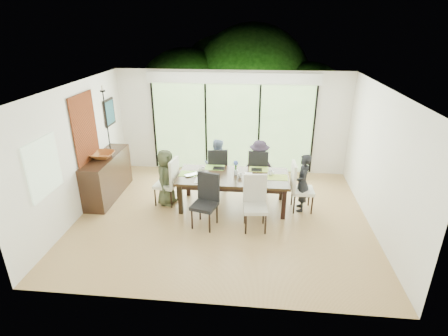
# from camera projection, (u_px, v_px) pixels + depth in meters

# --- Properties ---
(floor) EXTENTS (6.00, 5.00, 0.01)m
(floor) POSITION_uv_depth(u_px,v_px,m) (223.00, 216.00, 7.40)
(floor) COLOR olive
(floor) RESTS_ON ground
(ceiling) EXTENTS (6.00, 5.00, 0.01)m
(ceiling) POSITION_uv_depth(u_px,v_px,m) (223.00, 87.00, 6.34)
(ceiling) COLOR white
(ceiling) RESTS_ON wall_back
(wall_back) EXTENTS (6.00, 0.02, 2.70)m
(wall_back) POSITION_uv_depth(u_px,v_px,m) (232.00, 123.00, 9.17)
(wall_back) COLOR white
(wall_back) RESTS_ON floor
(wall_front) EXTENTS (6.00, 0.02, 2.70)m
(wall_front) POSITION_uv_depth(u_px,v_px,m) (203.00, 225.00, 4.57)
(wall_front) COLOR silver
(wall_front) RESTS_ON floor
(wall_left) EXTENTS (0.02, 5.00, 2.70)m
(wall_left) POSITION_uv_depth(u_px,v_px,m) (77.00, 151.00, 7.14)
(wall_left) COLOR white
(wall_left) RESTS_ON floor
(wall_right) EXTENTS (0.02, 5.00, 2.70)m
(wall_right) POSITION_uv_depth(u_px,v_px,m) (381.00, 162.00, 6.60)
(wall_right) COLOR silver
(wall_right) RESTS_ON floor
(glass_doors) EXTENTS (4.20, 0.02, 2.30)m
(glass_doors) POSITION_uv_depth(u_px,v_px,m) (232.00, 128.00, 9.19)
(glass_doors) COLOR #598C3F
(glass_doors) RESTS_ON wall_back
(blinds_header) EXTENTS (4.40, 0.06, 0.28)m
(blinds_header) POSITION_uv_depth(u_px,v_px,m) (233.00, 78.00, 8.68)
(blinds_header) COLOR white
(blinds_header) RESTS_ON wall_back
(mullion_a) EXTENTS (0.05, 0.04, 2.30)m
(mullion_a) POSITION_uv_depth(u_px,v_px,m) (154.00, 126.00, 9.38)
(mullion_a) COLOR black
(mullion_a) RESTS_ON wall_back
(mullion_b) EXTENTS (0.05, 0.04, 2.30)m
(mullion_b) POSITION_uv_depth(u_px,v_px,m) (206.00, 128.00, 9.25)
(mullion_b) COLOR black
(mullion_b) RESTS_ON wall_back
(mullion_c) EXTENTS (0.05, 0.04, 2.30)m
(mullion_c) POSITION_uv_depth(u_px,v_px,m) (259.00, 129.00, 9.12)
(mullion_c) COLOR black
(mullion_c) RESTS_ON wall_back
(mullion_d) EXTENTS (0.05, 0.04, 2.30)m
(mullion_d) POSITION_uv_depth(u_px,v_px,m) (313.00, 131.00, 8.99)
(mullion_d) COLOR black
(mullion_d) RESTS_ON wall_back
(side_window) EXTENTS (0.02, 0.90, 1.00)m
(side_window) POSITION_uv_depth(u_px,v_px,m) (44.00, 167.00, 5.98)
(side_window) COLOR #8CAD7F
(side_window) RESTS_ON wall_left
(deck) EXTENTS (6.00, 1.80, 0.10)m
(deck) POSITION_uv_depth(u_px,v_px,m) (234.00, 160.00, 10.53)
(deck) COLOR brown
(deck) RESTS_ON ground
(rail_top) EXTENTS (6.00, 0.08, 0.06)m
(rail_top) POSITION_uv_depth(u_px,v_px,m) (236.00, 133.00, 11.03)
(rail_top) COLOR brown
(rail_top) RESTS_ON deck
(foliage_left) EXTENTS (3.20, 3.20, 3.20)m
(foliage_left) POSITION_uv_depth(u_px,v_px,m) (185.00, 97.00, 11.77)
(foliage_left) COLOR #14380F
(foliage_left) RESTS_ON ground
(foliage_mid) EXTENTS (4.00, 4.00, 4.00)m
(foliage_mid) POSITION_uv_depth(u_px,v_px,m) (252.00, 84.00, 11.98)
(foliage_mid) COLOR #14380F
(foliage_mid) RESTS_ON ground
(foliage_right) EXTENTS (2.80, 2.80, 2.80)m
(foliage_right) POSITION_uv_depth(u_px,v_px,m) (306.00, 106.00, 11.29)
(foliage_right) COLOR #14380F
(foliage_right) RESTS_ON ground
(foliage_far) EXTENTS (3.60, 3.60, 3.60)m
(foliage_far) POSITION_uv_depth(u_px,v_px,m) (225.00, 86.00, 12.78)
(foliage_far) COLOR #14380F
(foliage_far) RESTS_ON ground
(table_top) EXTENTS (2.38, 1.09, 0.06)m
(table_top) POSITION_uv_depth(u_px,v_px,m) (233.00, 177.00, 7.52)
(table_top) COLOR black
(table_top) RESTS_ON floor
(table_apron) EXTENTS (2.18, 0.89, 0.10)m
(table_apron) POSITION_uv_depth(u_px,v_px,m) (233.00, 181.00, 7.55)
(table_apron) COLOR black
(table_apron) RESTS_ON floor
(table_leg_fl) EXTENTS (0.09, 0.09, 0.68)m
(table_leg_fl) POSITION_uv_depth(u_px,v_px,m) (180.00, 199.00, 7.37)
(table_leg_fl) COLOR black
(table_leg_fl) RESTS_ON floor
(table_leg_fr) EXTENTS (0.09, 0.09, 0.68)m
(table_leg_fr) POSITION_uv_depth(u_px,v_px,m) (284.00, 204.00, 7.17)
(table_leg_fr) COLOR black
(table_leg_fr) RESTS_ON floor
(table_leg_bl) EXTENTS (0.09, 0.09, 0.68)m
(table_leg_bl) POSITION_uv_depth(u_px,v_px,m) (188.00, 182.00, 8.16)
(table_leg_bl) COLOR black
(table_leg_bl) RESTS_ON floor
(table_leg_br) EXTENTS (0.09, 0.09, 0.68)m
(table_leg_br) POSITION_uv_depth(u_px,v_px,m) (282.00, 186.00, 7.96)
(table_leg_br) COLOR black
(table_leg_br) RESTS_ON floor
(chair_left_end) EXTENTS (0.52, 0.52, 1.09)m
(chair_left_end) POSITION_uv_depth(u_px,v_px,m) (166.00, 181.00, 7.72)
(chair_left_end) COLOR white
(chair_left_end) RESTS_ON floor
(chair_right_end) EXTENTS (0.48, 0.48, 1.09)m
(chair_right_end) POSITION_uv_depth(u_px,v_px,m) (303.00, 187.00, 7.45)
(chair_right_end) COLOR white
(chair_right_end) RESTS_ON floor
(chair_far_left) EXTENTS (0.54, 0.54, 1.09)m
(chair_far_left) POSITION_uv_depth(u_px,v_px,m) (217.00, 168.00, 8.41)
(chair_far_left) COLOR black
(chair_far_left) RESTS_ON floor
(chair_far_right) EXTENTS (0.50, 0.50, 1.09)m
(chair_far_right) POSITION_uv_depth(u_px,v_px,m) (259.00, 170.00, 8.31)
(chair_far_right) COLOR black
(chair_far_right) RESTS_ON floor
(chair_near_left) EXTENTS (0.56, 0.56, 1.09)m
(chair_near_left) POSITION_uv_depth(u_px,v_px,m) (204.00, 202.00, 6.83)
(chair_near_left) COLOR black
(chair_near_left) RESTS_ON floor
(chair_near_right) EXTENTS (0.50, 0.50, 1.09)m
(chair_near_right) POSITION_uv_depth(u_px,v_px,m) (255.00, 204.00, 6.74)
(chair_near_right) COLOR beige
(chair_near_right) RESTS_ON floor
(person_left_end) EXTENTS (0.50, 0.66, 1.28)m
(person_left_end) POSITION_uv_depth(u_px,v_px,m) (166.00, 177.00, 7.68)
(person_left_end) COLOR #414930
(person_left_end) RESTS_ON floor
(person_right_end) EXTENTS (0.41, 0.62, 1.28)m
(person_right_end) POSITION_uv_depth(u_px,v_px,m) (302.00, 183.00, 7.41)
(person_right_end) COLOR black
(person_right_end) RESTS_ON floor
(person_far_left) EXTENTS (0.60, 0.39, 1.28)m
(person_far_left) POSITION_uv_depth(u_px,v_px,m) (217.00, 165.00, 8.35)
(person_far_left) COLOR #788BAD
(person_far_left) RESTS_ON floor
(person_far_right) EXTENTS (0.60, 0.38, 1.28)m
(person_far_right) POSITION_uv_depth(u_px,v_px,m) (259.00, 166.00, 8.26)
(person_far_right) COLOR #291F2F
(person_far_right) RESTS_ON floor
(placemat_left) EXTENTS (0.44, 0.32, 0.01)m
(placemat_left) POSITION_uv_depth(u_px,v_px,m) (190.00, 174.00, 7.59)
(placemat_left) COLOR #77A239
(placemat_left) RESTS_ON table_top
(placemat_right) EXTENTS (0.44, 0.32, 0.01)m
(placemat_right) POSITION_uv_depth(u_px,v_px,m) (278.00, 177.00, 7.42)
(placemat_right) COLOR #93A63B
(placemat_right) RESTS_ON table_top
(placemat_far_l) EXTENTS (0.44, 0.32, 0.01)m
(placemat_far_l) POSITION_uv_depth(u_px,v_px,m) (215.00, 167.00, 7.91)
(placemat_far_l) COLOR #84BE44
(placemat_far_l) RESTS_ON table_top
(placemat_far_r) EXTENTS (0.44, 0.32, 0.01)m
(placemat_far_r) POSITION_uv_depth(u_px,v_px,m) (259.00, 169.00, 7.82)
(placemat_far_r) COLOR #91AE3E
(placemat_far_r) RESTS_ON table_top
(placemat_paper) EXTENTS (0.44, 0.32, 0.01)m
(placemat_paper) POSITION_uv_depth(u_px,v_px,m) (206.00, 180.00, 7.28)
(placemat_paper) COLOR white
(placemat_paper) RESTS_ON table_top
(tablet_far_l) EXTENTS (0.26, 0.18, 0.01)m
(tablet_far_l) POSITION_uv_depth(u_px,v_px,m) (219.00, 168.00, 7.86)
(tablet_far_l) COLOR black
(tablet_far_l) RESTS_ON table_top
(tablet_far_r) EXTENTS (0.24, 0.17, 0.01)m
(tablet_far_r) POSITION_uv_depth(u_px,v_px,m) (257.00, 170.00, 7.78)
(tablet_far_r) COLOR black
(tablet_far_r) RESTS_ON table_top
(papers) EXTENTS (0.30, 0.22, 0.00)m
(papers) POSITION_uv_depth(u_px,v_px,m) (266.00, 178.00, 7.40)
(papers) COLOR white
(papers) RESTS_ON table_top
(platter_base) EXTENTS (0.26, 0.26, 0.02)m
(platter_base) POSITION_uv_depth(u_px,v_px,m) (206.00, 180.00, 7.28)
(platter_base) COLOR white
(platter_base) RESTS_ON table_top
(platter_snacks) EXTENTS (0.20, 0.20, 0.01)m
(platter_snacks) POSITION_uv_depth(u_px,v_px,m) (206.00, 179.00, 7.27)
(platter_snacks) COLOR #C45E17
(platter_snacks) RESTS_ON table_top
(vase) EXTENTS (0.08, 0.08, 0.12)m
(vase) POSITION_uv_depth(u_px,v_px,m) (236.00, 172.00, 7.53)
(vase) COLOR silver
(vase) RESTS_ON table_top
(hyacinth_stems) EXTENTS (0.04, 0.04, 0.16)m
(hyacinth_stems) POSITION_uv_depth(u_px,v_px,m) (236.00, 167.00, 7.48)
(hyacinth_stems) COLOR #337226
(hyacinth_stems) RESTS_ON table_top
(hyacinth_blooms) EXTENTS (0.11, 0.11, 0.11)m
(hyacinth_blooms) POSITION_uv_depth(u_px,v_px,m) (236.00, 163.00, 7.44)
(hyacinth_blooms) COLOR #4D65C2
(hyacinth_blooms) RESTS_ON table_top
(laptop) EXTENTS (0.39, 0.37, 0.03)m
(laptop) POSITION_uv_depth(u_px,v_px,m) (193.00, 175.00, 7.49)
(laptop) COLOR silver
(laptop) RESTS_ON table_top
(cup_a) EXTENTS (0.17, 0.17, 0.10)m
(cup_a) POSITION_uv_depth(u_px,v_px,m) (202.00, 170.00, 7.69)
(cup_a) COLOR white
(cup_a) RESTS_ON table_top
(cup_b) EXTENTS (0.11, 0.11, 0.09)m
(cup_b) POSITION_uv_depth(u_px,v_px,m) (240.00, 176.00, 7.39)
(cup_b) COLOR white
(cup_b) RESTS_ON table_top
(cup_c) EXTENTS (0.13, 0.13, 0.10)m
(cup_c) POSITION_uv_depth(u_px,v_px,m) (271.00, 173.00, 7.51)
(cup_c) COLOR white
(cup_c) RESTS_ON table_top
(book) EXTENTS (0.18, 0.23, 0.02)m
(book) POSITION_uv_depth(u_px,v_px,m) (245.00, 175.00, 7.53)
(book) COLOR white
(book) RESTS_ON table_top
(sideboard) EXTENTS (0.50, 1.77, 0.99)m
(sideboard) POSITION_uv_depth(u_px,v_px,m) (107.00, 176.00, 8.08)
(sideboard) COLOR black
(sideboard) RESTS_ON floor
(bowl) EXTENTS (0.53, 0.53, 0.13)m
(bowl) POSITION_uv_depth(u_px,v_px,m) (102.00, 155.00, 7.77)
(bowl) COLOR brown
(bowl) RESTS_ON sideboard
(candlestick_base) EXTENTS (0.11, 0.11, 0.04)m
(candlestick_base) POSITION_uv_depth(u_px,v_px,m) (111.00, 150.00, 8.20)
(candlestick_base) COLOR black
(candlestick_base) RESTS_ON sideboard
(candlestick_shaft) EXTENTS (0.03, 0.03, 1.38)m
(candlestick_shaft) POSITION_uv_depth(u_px,v_px,m) (107.00, 121.00, 7.93)
(candlestick_shaft) COLOR black
(candlestick_shaft) RESTS_ON sideboard
(candlestick_pan) EXTENTS (0.11, 0.11, 0.03)m
(candlestick_pan) POSITION_uv_depth(u_px,v_px,m) (103.00, 91.00, 7.66)
(candlestick_pan) COLOR black
(candlestick_pan) RESTS_ON sideboard
(candle) EXTENTS (0.04, 0.04, 0.11)m
(candle) POSITION_uv_depth(u_px,v_px,m) (102.00, 88.00, 7.63)
(candle) COLOR silver
(candle) RESTS_ON sideboard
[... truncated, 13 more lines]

